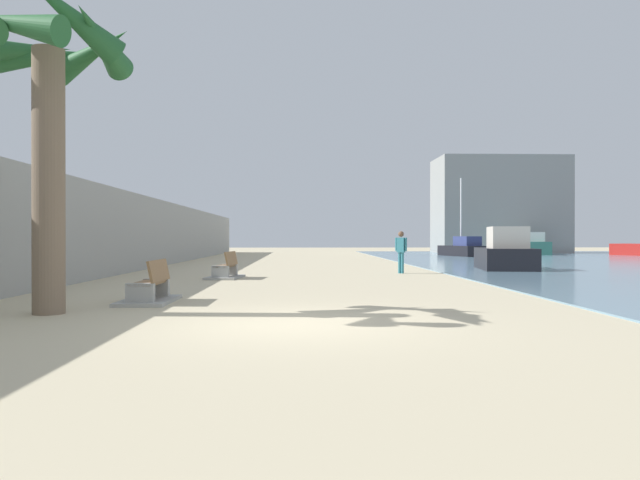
{
  "coord_description": "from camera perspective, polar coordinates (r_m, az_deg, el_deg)",
  "views": [
    {
      "loc": [
        0.12,
        -10.14,
        1.49
      ],
      "look_at": [
        0.91,
        13.66,
        1.39
      ],
      "focal_mm": 33.15,
      "sensor_mm": 36.0,
      "label": 1
    }
  ],
  "objects": [
    {
      "name": "ground_plane",
      "position": [
        28.18,
        -2.14,
        -2.79
      ],
      "size": [
        120.0,
        120.0,
        0.0
      ],
      "primitive_type": "plane",
      "color": "#C6B793"
    },
    {
      "name": "seawall",
      "position": [
        29.15,
        -17.05,
        0.68
      ],
      "size": [
        0.8,
        64.0,
        3.45
      ],
      "primitive_type": "cube",
      "color": "#9E9E99",
      "rests_on": "ground"
    },
    {
      "name": "palm_tree",
      "position": [
        13.08,
        -24.74,
        13.94
      ],
      "size": [
        3.34,
        3.3,
        6.38
      ],
      "color": "#7A6651",
      "rests_on": "ground"
    },
    {
      "name": "bench_near",
      "position": [
        14.14,
        -16.09,
        -4.86
      ],
      "size": [
        1.11,
        2.11,
        0.98
      ],
      "color": "#9E9E99",
      "rests_on": "ground"
    },
    {
      "name": "bench_far",
      "position": [
        21.86,
        -9.09,
        -3.06
      ],
      "size": [
        1.32,
        2.2,
        0.98
      ],
      "color": "#9E9E99",
      "rests_on": "ground"
    },
    {
      "name": "person_walking",
      "position": [
        24.75,
        7.83,
        -0.83
      ],
      "size": [
        0.45,
        0.34,
        1.75
      ],
      "color": "teal",
      "rests_on": "ground"
    },
    {
      "name": "boat_distant",
      "position": [
        28.18,
        17.48,
        -1.27
      ],
      "size": [
        2.85,
        4.4,
        1.94
      ],
      "color": "black",
      "rests_on": "water_bay"
    },
    {
      "name": "boat_mid_bay",
      "position": [
        55.01,
        19.48,
        -0.53
      ],
      "size": [
        2.72,
        7.85,
        1.91
      ],
      "color": "#337060",
      "rests_on": "water_bay"
    },
    {
      "name": "boat_far_left",
      "position": [
        47.91,
        13.68,
        -0.79
      ],
      "size": [
        3.05,
        5.05,
        6.19
      ],
      "color": "black",
      "rests_on": "water_bay"
    },
    {
      "name": "harbor_building",
      "position": [
        59.38,
        16.89,
        3.19
      ],
      "size": [
        12.0,
        6.0,
        9.12
      ],
      "primitive_type": "cube",
      "color": "gray",
      "rests_on": "ground"
    }
  ]
}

